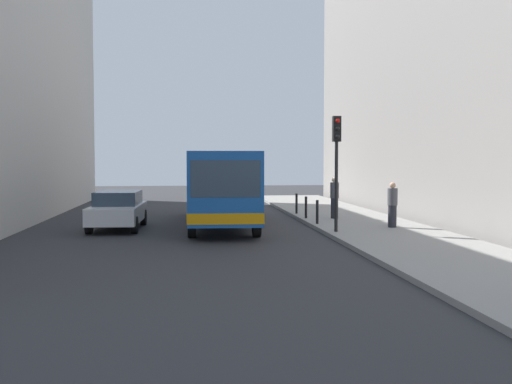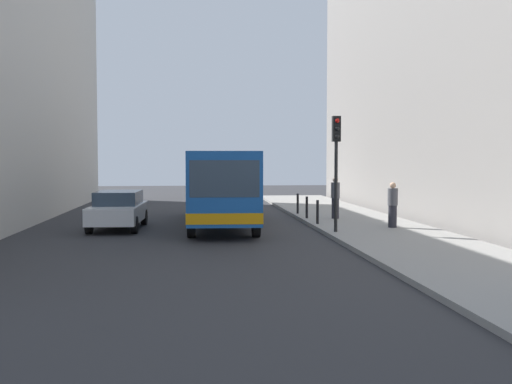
{
  "view_description": "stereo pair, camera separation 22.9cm",
  "coord_description": "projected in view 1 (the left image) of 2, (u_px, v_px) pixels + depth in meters",
  "views": [
    {
      "loc": [
        -1.71,
        -23.07,
        2.74
      ],
      "look_at": [
        0.9,
        0.16,
        1.48
      ],
      "focal_mm": 43.07,
      "sensor_mm": 36.0,
      "label": 1
    },
    {
      "loc": [
        -1.49,
        -23.1,
        2.74
      ],
      "look_at": [
        0.9,
        0.16,
        1.48
      ],
      "focal_mm": 43.07,
      "sensor_mm": 36.0,
      "label": 2
    }
  ],
  "objects": [
    {
      "name": "ground_plane",
      "position": [
        233.0,
        231.0,
        23.23
      ],
      "size": [
        80.0,
        80.0,
        0.0
      ],
      "primitive_type": "plane",
      "color": "#2D2D30"
    },
    {
      "name": "sidewalk",
      "position": [
        371.0,
        228.0,
        23.83
      ],
      "size": [
        4.4,
        40.0,
        0.15
      ],
      "primitive_type": "cube",
      "color": "gray",
      "rests_on": "ground"
    },
    {
      "name": "building_right",
      "position": [
        477.0,
        46.0,
        28.06
      ],
      "size": [
        7.0,
        32.0,
        15.82
      ],
      "primitive_type": "cube",
      "color": "gray",
      "rests_on": "ground"
    },
    {
      "name": "bus",
      "position": [
        221.0,
        183.0,
        25.36
      ],
      "size": [
        2.87,
        11.09,
        3.0
      ],
      "rotation": [
        0.0,
        0.0,
        3.11
      ],
      "color": "#19519E",
      "rests_on": "ground"
    },
    {
      "name": "car_beside_bus",
      "position": [
        118.0,
        209.0,
        23.9
      ],
      "size": [
        2.0,
        4.47,
        1.48
      ],
      "rotation": [
        0.0,
        0.0,
        3.1
      ],
      "color": "silver",
      "rests_on": "ground"
    },
    {
      "name": "traffic_light",
      "position": [
        337.0,
        151.0,
        21.67
      ],
      "size": [
        0.28,
        0.33,
        4.1
      ],
      "color": "black",
      "rests_on": "sidewalk"
    },
    {
      "name": "bollard_near",
      "position": [
        317.0,
        212.0,
        24.49
      ],
      "size": [
        0.11,
        0.11,
        0.95
      ],
      "primitive_type": "cylinder",
      "color": "black",
      "rests_on": "sidewalk"
    },
    {
      "name": "bollard_mid",
      "position": [
        306.0,
        207.0,
        26.81
      ],
      "size": [
        0.11,
        0.11,
        0.95
      ],
      "primitive_type": "cylinder",
      "color": "black",
      "rests_on": "sidewalk"
    },
    {
      "name": "bollard_far",
      "position": [
        297.0,
        203.0,
        29.12
      ],
      "size": [
        0.11,
        0.11,
        0.95
      ],
      "primitive_type": "cylinder",
      "color": "black",
      "rests_on": "sidewalk"
    },
    {
      "name": "pedestrian_near_signal",
      "position": [
        392.0,
        205.0,
        23.22
      ],
      "size": [
        0.38,
        0.38,
        1.71
      ],
      "rotation": [
        0.0,
        0.0,
        4.02
      ],
      "color": "#26262D",
      "rests_on": "sidewalk"
    },
    {
      "name": "pedestrian_mid_sidewalk",
      "position": [
        335.0,
        198.0,
        26.7
      ],
      "size": [
        0.38,
        0.38,
        1.81
      ],
      "rotation": [
        0.0,
        0.0,
        3.15
      ],
      "color": "#26262D",
      "rests_on": "sidewalk"
    }
  ]
}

